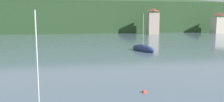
{
  "coord_description": "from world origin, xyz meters",
  "views": [
    {
      "loc": [
        -3.66,
        28.7,
        5.12
      ],
      "look_at": [
        0.0,
        47.17,
        2.52
      ],
      "focal_mm": 36.64,
      "sensor_mm": 36.0,
      "label": 1
    }
  ],
  "objects_px": {
    "shore_building_westcentral": "(153,21)",
    "mooring_buoy_near": "(144,93)",
    "shore_building_central": "(218,23)",
    "sailboat_far_0": "(143,49)"
  },
  "relations": [
    {
      "from": "mooring_buoy_near",
      "to": "shore_building_central",
      "type": "bearing_deg",
      "value": 50.86
    },
    {
      "from": "sailboat_far_0",
      "to": "mooring_buoy_near",
      "type": "relative_size",
      "value": 17.77
    },
    {
      "from": "shore_building_central",
      "to": "mooring_buoy_near",
      "type": "xyz_separation_m",
      "value": [
        -51.3,
        -63.02,
        -3.83
      ]
    },
    {
      "from": "sailboat_far_0",
      "to": "shore_building_westcentral",
      "type": "bearing_deg",
      "value": -38.0
    },
    {
      "from": "shore_building_central",
      "to": "mooring_buoy_near",
      "type": "distance_m",
      "value": 81.35
    },
    {
      "from": "shore_building_westcentral",
      "to": "mooring_buoy_near",
      "type": "xyz_separation_m",
      "value": [
        -24.85,
        -62.73,
        -4.42
      ]
    },
    {
      "from": "shore_building_westcentral",
      "to": "mooring_buoy_near",
      "type": "height_order",
      "value": "shore_building_westcentral"
    },
    {
      "from": "shore_building_central",
      "to": "mooring_buoy_near",
      "type": "bearing_deg",
      "value": -129.14
    },
    {
      "from": "shore_building_westcentral",
      "to": "sailboat_far_0",
      "type": "bearing_deg",
      "value": -113.02
    },
    {
      "from": "shore_building_westcentral",
      "to": "mooring_buoy_near",
      "type": "bearing_deg",
      "value": -111.61
    }
  ]
}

